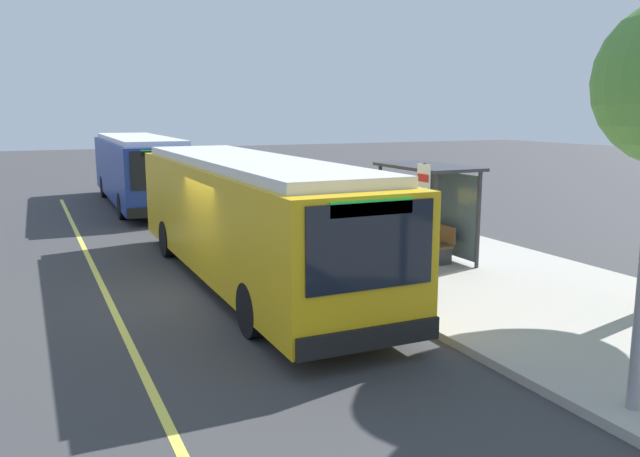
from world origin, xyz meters
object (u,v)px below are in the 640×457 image
object	(u,v)px
transit_bus_main	(247,215)
route_sign_post	(423,211)
pedestrian_commuter	(408,245)
waiting_bench	(431,241)
transit_bus_second	(139,168)

from	to	relation	value
transit_bus_main	route_sign_post	world-z (taller)	same
route_sign_post	pedestrian_commuter	xyz separation A→B (m)	(-0.69, 0.09, -0.84)
transit_bus_main	pedestrian_commuter	size ratio (longest dim) A/B	6.98
transit_bus_main	pedestrian_commuter	bearing A→B (deg)	49.13
transit_bus_main	waiting_bench	distance (m)	5.04
waiting_bench	pedestrian_commuter	bearing A→B (deg)	-44.46
transit_bus_second	route_sign_post	xyz separation A→B (m)	(17.15, 2.94, 0.34)
transit_bus_second	route_sign_post	bearing A→B (deg)	9.74
transit_bus_main	route_sign_post	bearing A→B (deg)	41.14
route_sign_post	transit_bus_second	bearing A→B (deg)	-170.26
waiting_bench	pedestrian_commuter	distance (m)	3.02
transit_bus_main	waiting_bench	xyz separation A→B (m)	(0.34, 4.93, -0.98)
pedestrian_commuter	transit_bus_second	bearing A→B (deg)	-169.55
transit_bus_second	pedestrian_commuter	bearing A→B (deg)	10.45
waiting_bench	route_sign_post	xyz separation A→B (m)	(2.82, -2.18, 1.32)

